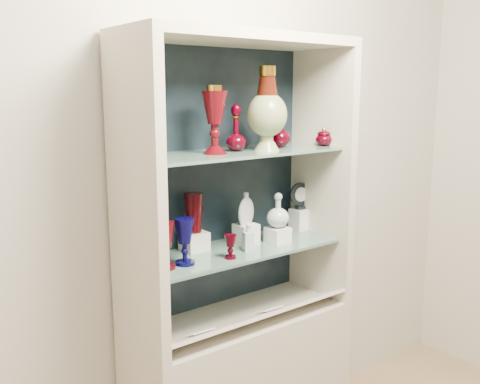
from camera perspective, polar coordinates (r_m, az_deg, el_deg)
wall_back at (r=2.39m, az=-3.23°, el=3.14°), size 3.50×0.02×2.80m
cabinet_back_panel at (r=2.38m, az=-2.80°, el=1.27°), size 0.98×0.02×1.15m
cabinet_side_left at (r=1.98m, az=-11.08°, el=-0.88°), size 0.04×0.40×1.15m
cabinet_side_right at (r=2.55m, az=8.58°, el=1.79°), size 0.04×0.40×1.15m
cabinet_top_cap at (r=2.20m, az=0.00°, el=16.05°), size 1.00×0.40×0.04m
shelf_lower at (r=2.31m, az=-0.31°, el=-6.18°), size 0.92×0.34×0.01m
shelf_upper at (r=2.22m, az=-0.32°, el=4.23°), size 0.92×0.34×0.01m
label_ledge at (r=2.31m, az=1.72°, el=-13.21°), size 0.92×0.17×0.09m
label_card_0 at (r=2.35m, az=3.20°, el=-12.39°), size 0.10×0.06×0.03m
label_card_1 at (r=2.15m, az=-4.26°, el=-14.67°), size 0.10×0.06×0.03m
pedestal_lamp_left at (r=1.96m, az=-10.28°, el=6.84°), size 0.11×0.11×0.24m
pedestal_lamp_right at (r=2.12m, az=-2.72°, el=7.69°), size 0.12×0.12×0.27m
enamel_urn at (r=2.24m, az=2.91°, el=8.85°), size 0.22×0.22×0.35m
ruby_decanter_a at (r=2.21m, az=-0.43°, el=7.18°), size 0.09×0.09×0.22m
ruby_decanter_b at (r=2.37m, az=4.27°, el=7.47°), size 0.12×0.12×0.22m
lidded_bowl at (r=2.46m, az=8.93°, el=5.86°), size 0.09×0.09×0.08m
cobalt_goblet at (r=2.09m, az=-5.93°, el=-5.28°), size 0.09×0.09×0.18m
ruby_goblet_tall at (r=2.05m, az=-7.97°, el=-5.68°), size 0.08×0.08×0.18m
ruby_goblet_small at (r=2.16m, az=-1.04°, el=-5.85°), size 0.06×0.06×0.10m
riser_ruby_pitcher at (r=2.28m, az=-4.90°, el=-5.24°), size 0.10×0.10×0.08m
ruby_pitcher at (r=2.25m, az=-4.95°, el=-2.22°), size 0.15×0.12×0.17m
clear_square_bottle at (r=2.26m, az=0.87°, el=-4.82°), size 0.05×0.05×0.12m
riser_flat_flask at (r=2.36m, az=0.65°, el=-4.49°), size 0.09×0.09×0.09m
flat_flask at (r=2.34m, az=0.66°, el=-1.69°), size 0.11×0.07×0.15m
riser_clear_round_decanter at (r=2.39m, az=4.04°, el=-4.61°), size 0.09×0.09×0.07m
clear_round_decanter at (r=2.36m, az=4.08°, el=-2.05°), size 0.10×0.10×0.15m
riser_cameo_medallion at (r=2.63m, az=6.40°, el=-2.89°), size 0.08×0.08×0.10m
cameo_medallion at (r=2.60m, az=6.45°, el=-0.37°), size 0.12×0.06×0.14m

